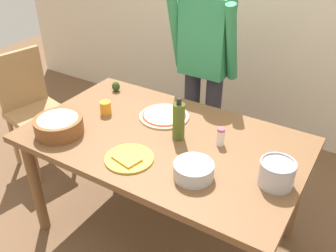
{
  "coord_description": "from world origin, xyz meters",
  "views": [
    {
      "loc": [
        0.96,
        -1.5,
        1.94
      ],
      "look_at": [
        0.0,
        0.05,
        0.81
      ],
      "focal_mm": 39.67,
      "sensor_mm": 36.0,
      "label": 1
    }
  ],
  "objects_px": {
    "olive_oil_bottle": "(179,121)",
    "steel_pot": "(277,173)",
    "plate_with_slice": "(129,158)",
    "person_cook": "(205,61)",
    "chair_wooden_left": "(32,104)",
    "salt_shaker": "(221,137)",
    "cup_orange": "(106,108)",
    "mixing_bowl_steel": "(194,170)",
    "dining_table": "(164,150)",
    "popcorn_bowl": "(59,124)",
    "avocado": "(116,86)",
    "pizza_raw_on_board": "(164,116)"
  },
  "relations": [
    {
      "from": "olive_oil_bottle",
      "to": "steel_pot",
      "type": "relative_size",
      "value": 1.48
    },
    {
      "from": "plate_with_slice",
      "to": "olive_oil_bottle",
      "type": "relative_size",
      "value": 1.02
    },
    {
      "from": "plate_with_slice",
      "to": "steel_pot",
      "type": "bearing_deg",
      "value": 16.66
    },
    {
      "from": "person_cook",
      "to": "chair_wooden_left",
      "type": "height_order",
      "value": "person_cook"
    },
    {
      "from": "steel_pot",
      "to": "salt_shaker",
      "type": "relative_size",
      "value": 1.64
    },
    {
      "from": "olive_oil_bottle",
      "to": "cup_orange",
      "type": "relative_size",
      "value": 3.01
    },
    {
      "from": "plate_with_slice",
      "to": "mixing_bowl_steel",
      "type": "height_order",
      "value": "mixing_bowl_steel"
    },
    {
      "from": "dining_table",
      "to": "mixing_bowl_steel",
      "type": "relative_size",
      "value": 8.0
    },
    {
      "from": "chair_wooden_left",
      "to": "salt_shaker",
      "type": "distance_m",
      "value": 1.65
    },
    {
      "from": "chair_wooden_left",
      "to": "dining_table",
      "type": "bearing_deg",
      "value": -5.77
    },
    {
      "from": "dining_table",
      "to": "olive_oil_bottle",
      "type": "xyz_separation_m",
      "value": [
        0.08,
        0.04,
        0.2
      ]
    },
    {
      "from": "person_cook",
      "to": "popcorn_bowl",
      "type": "height_order",
      "value": "person_cook"
    },
    {
      "from": "chair_wooden_left",
      "to": "cup_orange",
      "type": "bearing_deg",
      "value": -6.21
    },
    {
      "from": "avocado",
      "to": "pizza_raw_on_board",
      "type": "bearing_deg",
      "value": -15.37
    },
    {
      "from": "mixing_bowl_steel",
      "to": "steel_pot",
      "type": "bearing_deg",
      "value": 24.1
    },
    {
      "from": "chair_wooden_left",
      "to": "pizza_raw_on_board",
      "type": "bearing_deg",
      "value": 3.02
    },
    {
      "from": "plate_with_slice",
      "to": "avocado",
      "type": "bearing_deg",
      "value": 132.94
    },
    {
      "from": "dining_table",
      "to": "cup_orange",
      "type": "relative_size",
      "value": 18.82
    },
    {
      "from": "person_cook",
      "to": "salt_shaker",
      "type": "height_order",
      "value": "person_cook"
    },
    {
      "from": "dining_table",
      "to": "salt_shaker",
      "type": "xyz_separation_m",
      "value": [
        0.31,
        0.1,
        0.14
      ]
    },
    {
      "from": "dining_table",
      "to": "steel_pot",
      "type": "distance_m",
      "value": 0.69
    },
    {
      "from": "mixing_bowl_steel",
      "to": "steel_pot",
      "type": "height_order",
      "value": "steel_pot"
    },
    {
      "from": "mixing_bowl_steel",
      "to": "steel_pot",
      "type": "relative_size",
      "value": 1.15
    },
    {
      "from": "person_cook",
      "to": "salt_shaker",
      "type": "relative_size",
      "value": 15.28
    },
    {
      "from": "mixing_bowl_steel",
      "to": "olive_oil_bottle",
      "type": "distance_m",
      "value": 0.36
    },
    {
      "from": "person_cook",
      "to": "salt_shaker",
      "type": "xyz_separation_m",
      "value": [
        0.44,
        -0.65,
        -0.13
      ]
    },
    {
      "from": "avocado",
      "to": "mixing_bowl_steel",
      "type": "bearing_deg",
      "value": -31.0
    },
    {
      "from": "pizza_raw_on_board",
      "to": "salt_shaker",
      "type": "xyz_separation_m",
      "value": [
        0.43,
        -0.09,
        0.04
      ]
    },
    {
      "from": "popcorn_bowl",
      "to": "olive_oil_bottle",
      "type": "relative_size",
      "value": 1.09
    },
    {
      "from": "dining_table",
      "to": "steel_pot",
      "type": "relative_size",
      "value": 9.22
    },
    {
      "from": "popcorn_bowl",
      "to": "avocado",
      "type": "height_order",
      "value": "popcorn_bowl"
    },
    {
      "from": "plate_with_slice",
      "to": "popcorn_bowl",
      "type": "bearing_deg",
      "value": -179.59
    },
    {
      "from": "person_cook",
      "to": "popcorn_bowl",
      "type": "relative_size",
      "value": 5.79
    },
    {
      "from": "pizza_raw_on_board",
      "to": "avocado",
      "type": "distance_m",
      "value": 0.51
    },
    {
      "from": "chair_wooden_left",
      "to": "plate_with_slice",
      "type": "relative_size",
      "value": 3.65
    },
    {
      "from": "person_cook",
      "to": "avocado",
      "type": "relative_size",
      "value": 23.14
    },
    {
      "from": "person_cook",
      "to": "cup_orange",
      "type": "distance_m",
      "value": 0.8
    },
    {
      "from": "pizza_raw_on_board",
      "to": "popcorn_bowl",
      "type": "relative_size",
      "value": 1.12
    },
    {
      "from": "cup_orange",
      "to": "popcorn_bowl",
      "type": "bearing_deg",
      "value": -104.51
    },
    {
      "from": "mixing_bowl_steel",
      "to": "cup_orange",
      "type": "height_order",
      "value": "cup_orange"
    },
    {
      "from": "popcorn_bowl",
      "to": "cup_orange",
      "type": "height_order",
      "value": "popcorn_bowl"
    },
    {
      "from": "plate_with_slice",
      "to": "avocado",
      "type": "height_order",
      "value": "avocado"
    },
    {
      "from": "pizza_raw_on_board",
      "to": "plate_with_slice",
      "type": "distance_m",
      "value": 0.48
    },
    {
      "from": "dining_table",
      "to": "mixing_bowl_steel",
      "type": "xyz_separation_m",
      "value": [
        0.31,
        -0.22,
        0.13
      ]
    },
    {
      "from": "pizza_raw_on_board",
      "to": "cup_orange",
      "type": "relative_size",
      "value": 3.67
    },
    {
      "from": "mixing_bowl_steel",
      "to": "cup_orange",
      "type": "bearing_deg",
      "value": 161.25
    },
    {
      "from": "chair_wooden_left",
      "to": "salt_shaker",
      "type": "relative_size",
      "value": 8.96
    },
    {
      "from": "dining_table",
      "to": "person_cook",
      "type": "relative_size",
      "value": 0.99
    },
    {
      "from": "steel_pot",
      "to": "person_cook",
      "type": "bearing_deg",
      "value": 134.41
    },
    {
      "from": "person_cook",
      "to": "avocado",
      "type": "height_order",
      "value": "person_cook"
    }
  ]
}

